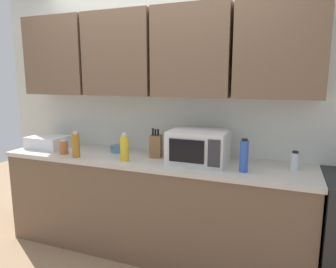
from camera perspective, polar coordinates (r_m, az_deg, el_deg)
The scene contains 11 objects.
wall_back_with_cabinets at distance 2.90m, azimuth -1.57°, elevation 9.79°, with size 3.68×0.38×2.60m.
counter_run at distance 2.92m, azimuth -3.25°, elevation -12.97°, with size 2.81×0.63×0.90m.
microwave at distance 2.58m, azimuth 5.69°, elevation -2.40°, with size 0.48×0.37×0.28m.
dish_rack at distance 3.40m, azimuth -21.32°, elevation -1.39°, with size 0.38×0.30×0.12m, color silver.
knife_block at distance 2.78m, azimuth -2.25°, elevation -2.23°, with size 0.12×0.14×0.27m.
bottle_clear_tall at distance 2.60m, azimuth 22.51°, elevation -4.62°, with size 0.06×0.06×0.15m.
bottle_yellow_mustard at distance 2.68m, azimuth -8.11°, elevation -2.61°, with size 0.07×0.07×0.24m.
bottle_spice_jar at distance 3.07m, azimuth -18.81°, elevation -2.34°, with size 0.08×0.08×0.14m.
bottle_amber_vinegar at distance 2.89m, azimuth -16.77°, elevation -2.01°, with size 0.07×0.07×0.24m.
bottle_blue_cleaner at distance 2.41m, azimuth 13.95°, elevation -3.96°, with size 0.07×0.07×0.26m.
bowl_ceramic_small at distance 3.02m, azimuth -9.24°, elevation -2.74°, with size 0.15×0.15×0.06m, color teal.
Camera 1 is at (1.12, -2.74, 1.60)m, focal length 32.77 mm.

